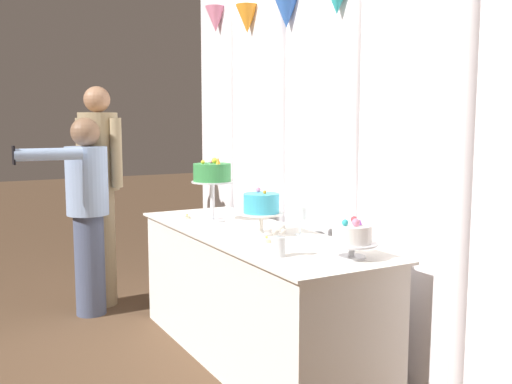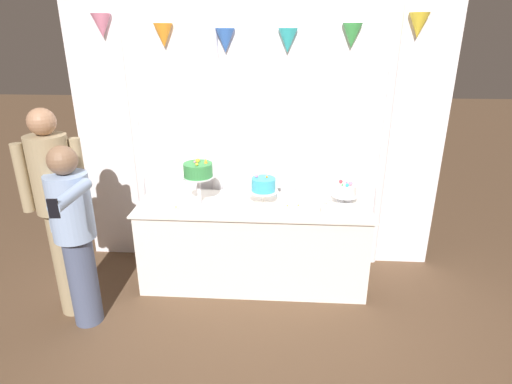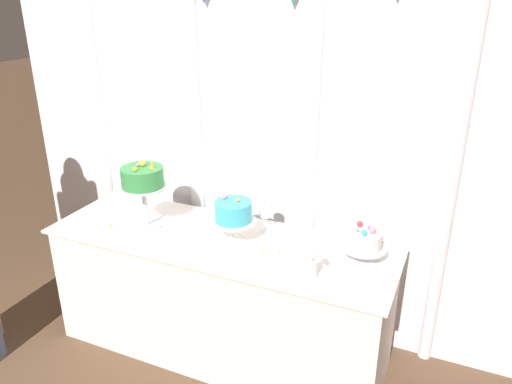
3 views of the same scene
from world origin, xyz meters
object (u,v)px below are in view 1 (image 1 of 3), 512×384
tealight_far_left (187,217)px  guest_man_dark_suit (87,207)px  cake_table (252,296)px  tealight_near_right (278,244)px  flower_vase (279,242)px  guest_man_pink_jacket (100,185)px  cake_display_rightmost (352,236)px  tealight_near_left (267,241)px  cake_display_center (261,206)px  wine_glass (300,213)px  cake_display_leftmost (212,176)px

tealight_far_left → guest_man_dark_suit: guest_man_dark_suit is taller
cake_table → tealight_near_right: (0.39, -0.06, 0.40)m
flower_vase → tealight_near_right: 0.26m
tealight_far_left → guest_man_pink_jacket: 0.91m
cake_display_rightmost → guest_man_pink_jacket: 2.36m
cake_display_rightmost → tealight_near_left: 0.55m
cake_display_center → flower_vase: 0.57m
flower_vase → tealight_far_left: (-1.26, 0.04, -0.06)m
cake_display_rightmost → guest_man_dark_suit: bearing=-159.5°
guest_man_pink_jacket → guest_man_dark_suit: size_ratio=1.16×
flower_vase → guest_man_pink_jacket: 2.11m
cake_display_rightmost → tealight_near_left: size_ratio=5.06×
flower_vase → wine_glass: bearing=136.2°
cake_table → guest_man_dark_suit: size_ratio=1.39×
cake_display_rightmost → tealight_near_right: cake_display_rightmost is taller
cake_table → tealight_near_left: tealight_near_left is taller
cake_display_rightmost → guest_man_pink_jacket: guest_man_pink_jacket is taller
cake_display_center → tealight_near_right: (0.30, -0.07, -0.16)m
cake_display_rightmost → tealight_far_left: (-1.46, -0.25, -0.10)m
cake_display_center → tealight_far_left: size_ratio=5.65×
cake_display_center → tealight_far_left: cake_display_center is taller
cake_table → flower_vase: size_ratio=12.11×
cake_display_center → tealight_far_left: (-0.74, -0.16, -0.16)m
cake_display_leftmost → guest_man_dark_suit: bearing=-142.4°
tealight_far_left → guest_man_dark_suit: bearing=-140.3°
cake_display_center → guest_man_dark_suit: bearing=-153.3°
tealight_far_left → tealight_near_left: (0.95, 0.08, 0.00)m
flower_vase → tealight_near_right: flower_vase is taller
cake_display_center → tealight_near_right: cake_display_center is taller
wine_glass → tealight_near_left: bearing=-71.2°
cake_display_rightmost → wine_glass: (-0.60, 0.10, 0.02)m
cake_table → tealight_far_left: size_ratio=42.22×
guest_man_pink_jacket → guest_man_dark_suit: 0.27m
flower_vase → tealight_near_right: bearing=150.0°
cake_display_leftmost → wine_glass: 0.73m
cake_table → wine_glass: (0.20, 0.21, 0.51)m
tealight_far_left → tealight_near_left: tealight_near_left is taller
wine_glass → cake_display_rightmost: bearing=-9.7°
guest_man_dark_suit → tealight_near_left: bearing=20.9°
cake_display_center → wine_glass: size_ratio=1.61×
flower_vase → guest_man_pink_jacket: (-2.08, -0.35, 0.10)m
cake_display_rightmost → guest_man_dark_suit: (-2.09, -0.78, -0.07)m
tealight_far_left → tealight_near_right: size_ratio=1.10×
guest_man_pink_jacket → flower_vase: bearing=9.5°
cake_table → cake_display_rightmost: 0.95m
cake_display_center → cake_display_rightmost: cake_display_center is taller
tealight_near_left → tealight_far_left: bearing=-175.4°
cake_table → cake_display_rightmost: size_ratio=8.27×
cake_display_rightmost → guest_man_dark_suit: 2.23m
tealight_far_left → tealight_near_left: 0.95m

